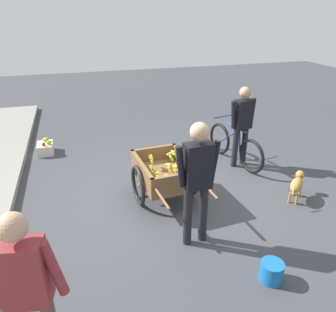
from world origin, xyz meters
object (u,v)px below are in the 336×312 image
at_px(dog, 297,184).
at_px(plastic_bucket, 271,271).
at_px(vendor_person, 197,175).
at_px(cyclist_person, 242,120).
at_px(bicycle, 235,146).
at_px(apple_crate, 46,148).
at_px(fruit_cart, 165,174).
at_px(bystander_person, 27,285).

xyz_separation_m(dog, plastic_bucket, (-1.40, 1.35, -0.15)).
distance_m(vendor_person, plastic_bucket, 1.38).
bearing_deg(vendor_person, dog, -75.03).
distance_m(cyclist_person, dog, 1.55).
relative_size(bicycle, plastic_bucket, 6.24).
height_order(bicycle, apple_crate, bicycle).
relative_size(fruit_cart, vendor_person, 1.02).
height_order(cyclist_person, apple_crate, cyclist_person).
distance_m(bicycle, cyclist_person, 0.59).
bearing_deg(plastic_bucket, vendor_person, 33.93).
bearing_deg(bicycle, bystander_person, 133.26).
bearing_deg(dog, plastic_bucket, 136.04).
relative_size(cyclist_person, plastic_bucket, 5.91).
height_order(cyclist_person, dog, cyclist_person).
bearing_deg(dog, bicycle, 12.09).
xyz_separation_m(fruit_cart, bicycle, (0.91, -1.70, -0.09)).
relative_size(vendor_person, dog, 3.23).
xyz_separation_m(bicycle, dog, (-1.53, -0.33, -0.08)).
height_order(bicycle, plastic_bucket, bicycle).
xyz_separation_m(apple_crate, bystander_person, (-4.76, -0.21, 0.83)).
xyz_separation_m(bicycle, cyclist_person, (-0.15, -0.03, 0.57)).
xyz_separation_m(plastic_bucket, bystander_person, (-0.31, 2.41, 0.83)).
distance_m(vendor_person, cyclist_person, 2.51).
bearing_deg(bystander_person, cyclist_person, -48.33).
relative_size(bicycle, dog, 3.19).
bearing_deg(plastic_bucket, cyclist_person, -20.73).
relative_size(cyclist_person, dog, 3.02).
bearing_deg(bicycle, fruit_cart, 118.27).
xyz_separation_m(fruit_cart, apple_crate, (2.44, 1.95, -0.32)).
xyz_separation_m(plastic_bucket, apple_crate, (4.46, 2.62, 0.00)).
xyz_separation_m(fruit_cart, vendor_person, (-1.14, -0.08, 0.56)).
distance_m(dog, plastic_bucket, 1.95).
xyz_separation_m(fruit_cart, dog, (-0.62, -2.02, -0.17)).
height_order(fruit_cart, dog, fruit_cart).
relative_size(bicycle, cyclist_person, 1.06).
bearing_deg(plastic_bucket, dog, -43.96).
bearing_deg(cyclist_person, plastic_bucket, 159.27).
distance_m(apple_crate, bystander_person, 4.84).
relative_size(fruit_cart, dog, 3.31).
xyz_separation_m(cyclist_person, bystander_person, (-3.08, 3.46, 0.03)).
height_order(bicycle, bystander_person, bystander_person).
height_order(fruit_cart, cyclist_person, cyclist_person).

